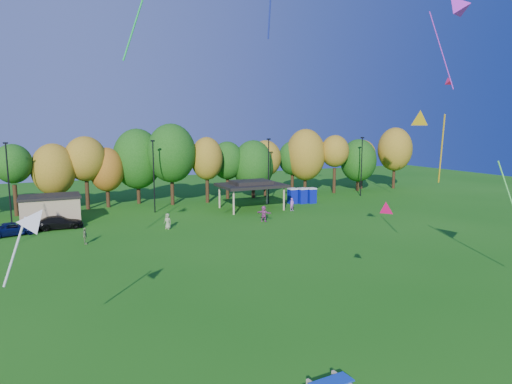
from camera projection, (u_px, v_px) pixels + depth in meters
name	position (u px, v px, depth m)	size (l,w,h in m)	color
ground	(306.00, 368.00, 20.81)	(160.00, 160.00, 0.00)	#19600F
tree_line	(122.00, 163.00, 60.34)	(93.57, 10.55, 11.15)	black
lamp_posts	(154.00, 174.00, 56.81)	(64.50, 0.25, 9.09)	black
utility_building	(50.00, 210.00, 50.49)	(6.30, 4.30, 3.25)	tan
pavilion	(251.00, 185.00, 59.36)	(8.20, 6.20, 3.77)	tan
porta_potties	(302.00, 196.00, 64.02)	(3.75, 1.94, 2.18)	#0C169D
car_c	(14.00, 229.00, 45.70)	(2.12, 4.60, 1.28)	#0B1346
car_d	(59.00, 222.00, 48.41)	(1.94, 4.78, 1.39)	black
far_person_0	(292.00, 204.00, 58.55)	(0.61, 0.40, 1.66)	#BF60CB
far_person_2	(85.00, 236.00, 42.13)	(0.93, 0.39, 1.58)	#6D8551
far_person_3	(168.00, 221.00, 48.29)	(0.82, 0.54, 1.69)	#8B9969
far_person_5	(264.00, 214.00, 51.91)	(1.72, 0.55, 1.85)	#AF4990
kite_0	(449.00, 80.00, 50.50)	(1.46, 1.59, 1.27)	#BE1644
kite_1	(420.00, 117.00, 31.19)	(2.70, 2.88, 5.47)	gold
kite_5	(386.00, 206.00, 24.29)	(1.37, 1.34, 1.09)	#E00C5B
kite_13	(456.00, 5.00, 40.75)	(2.83, 5.15, 8.67)	#B324C0
kite_14	(35.00, 220.00, 18.90)	(2.28, 1.48, 3.51)	silver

